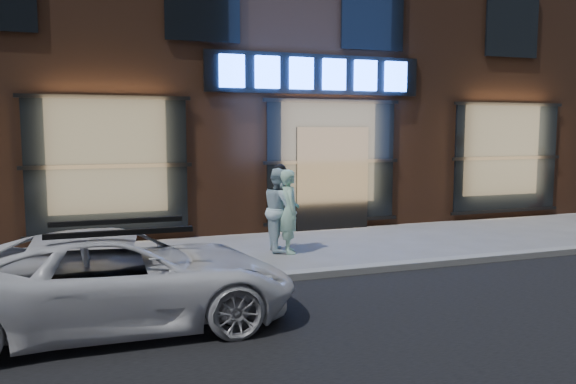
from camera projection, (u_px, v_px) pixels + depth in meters
name	position (u px, v px, depth m)	size (l,w,h in m)	color
ground	(424.00, 267.00, 9.61)	(90.00, 90.00, 0.00)	slate
curb	(424.00, 264.00, 9.60)	(60.00, 0.25, 0.12)	gray
storefront_building	(278.00, 34.00, 16.53)	(30.20, 8.28, 10.30)	#54301E
man_bowtie	(290.00, 211.00, 10.66)	(0.58, 0.38, 1.60)	#B5EECF
man_cap	(280.00, 209.00, 10.85)	(0.79, 0.61, 1.62)	white
white_suv	(121.00, 279.00, 6.67)	(1.93, 4.18, 1.16)	silver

